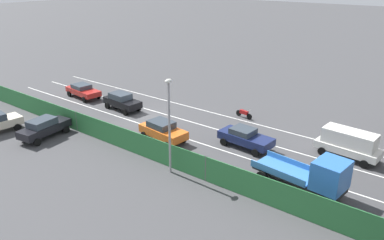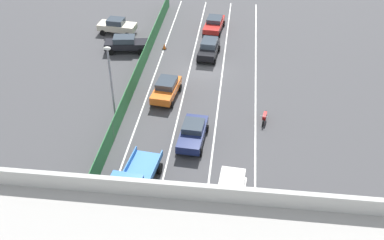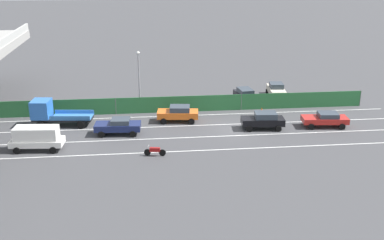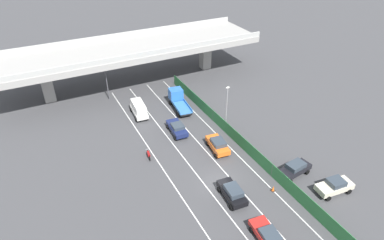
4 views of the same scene
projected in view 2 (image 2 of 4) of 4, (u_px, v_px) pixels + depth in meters
ground_plane at (206, 69)px, 46.41m from camera, size 300.00×300.00×0.00m
lane_line_left_edge at (256, 101)px, 41.59m from camera, size 0.14×46.78×0.01m
lane_line_mid_left at (219, 98)px, 41.90m from camera, size 0.14×46.78×0.01m
lane_line_mid_right at (183, 96)px, 42.21m from camera, size 0.14×46.78×0.01m
lane_line_right_edge at (148, 94)px, 42.52m from camera, size 0.14×46.78×0.01m
green_fence at (133, 85)px, 42.11m from camera, size 0.10×42.88×1.86m
car_sedan_red at (214, 23)px, 53.39m from camera, size 2.43×4.81×1.51m
car_taxi_orange at (166, 89)px, 41.50m from camera, size 2.45×4.53×1.71m
car_van_white at (230, 198)px, 29.90m from camera, size 2.35×4.86×2.21m
car_sedan_navy at (193, 133)px, 36.23m from camera, size 2.30×4.63×1.60m
car_sedan_black at (209, 48)px, 48.05m from camera, size 2.27×4.47×1.75m
flatbed_truck_blue at (130, 187)px, 30.52m from camera, size 2.90×6.33×2.71m
motorcycle at (265, 117)px, 38.71m from camera, size 0.61×1.94×0.93m
parked_sedan_cream at (117, 26)px, 52.66m from camera, size 4.47×2.37×1.77m
parked_sedan_dark at (126, 43)px, 48.94m from camera, size 4.73×2.39×1.74m
street_lamp at (111, 77)px, 36.66m from camera, size 0.60×0.36×6.93m
traffic_cone at (164, 46)px, 49.77m from camera, size 0.47×0.47×0.69m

